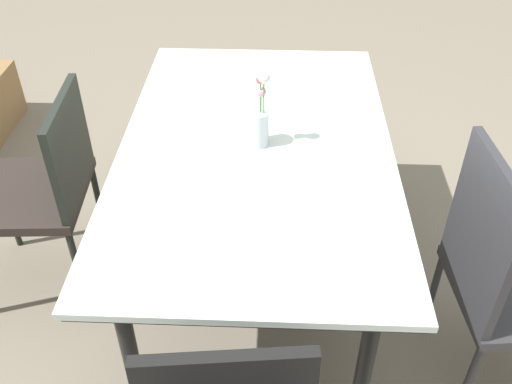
{
  "coord_description": "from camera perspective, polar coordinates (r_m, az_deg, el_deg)",
  "views": [
    {
      "loc": [
        -1.69,
        -0.12,
        1.96
      ],
      "look_at": [
        0.07,
        -0.05,
        0.56
      ],
      "focal_mm": 40.24,
      "sensor_mm": 36.0,
      "label": 1
    }
  ],
  "objects": [
    {
      "name": "flower_vase",
      "position": [
        2.07,
        0.29,
        7.09
      ],
      "size": [
        0.08,
        0.08,
        0.29
      ],
      "color": "silver",
      "rests_on": "dining_table"
    },
    {
      "name": "dining_table",
      "position": [
        2.15,
        -0.0,
        3.36
      ],
      "size": [
        1.63,
        1.0,
        0.78
      ],
      "color": "silver",
      "rests_on": "ground"
    },
    {
      "name": "chair_far_side",
      "position": [
        2.48,
        -20.44,
        0.81
      ],
      "size": [
        0.5,
        0.5,
        0.92
      ],
      "rotation": [
        0.0,
        0.0,
        0.06
      ],
      "color": "#2A221F",
      "rests_on": "ground"
    },
    {
      "name": "chair_near_left",
      "position": [
        2.14,
        23.37,
        -7.35
      ],
      "size": [
        0.49,
        0.49,
        0.99
      ],
      "rotation": [
        0.0,
        0.0,
        3.23
      ],
      "color": "#303034",
      "rests_on": "ground"
    },
    {
      "name": "ground_plane",
      "position": [
        2.59,
        -1.13,
        -10.67
      ],
      "size": [
        12.0,
        12.0,
        0.0
      ],
      "primitive_type": "plane",
      "color": "#756B5B"
    }
  ]
}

